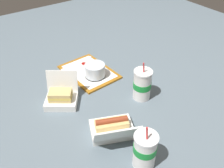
% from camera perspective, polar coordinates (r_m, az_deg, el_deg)
% --- Properties ---
extents(ground_plane, '(3.20, 3.20, 0.00)m').
position_cam_1_polar(ground_plane, '(1.46, 0.95, -2.18)').
color(ground_plane, slate).
extents(food_tray, '(0.38, 0.28, 0.01)m').
position_cam_1_polar(food_tray, '(1.63, -5.28, 2.76)').
color(food_tray, '#A56619').
rests_on(food_tray, ground_plane).
extents(cake_container, '(0.13, 0.13, 0.08)m').
position_cam_1_polar(cake_container, '(1.56, -3.89, 3.04)').
color(cake_container, black).
rests_on(cake_container, food_tray).
extents(ketchup_cup, '(0.04, 0.04, 0.02)m').
position_cam_1_polar(ketchup_cup, '(1.67, -6.42, 4.35)').
color(ketchup_cup, white).
rests_on(ketchup_cup, food_tray).
extents(napkin_stack, '(0.11, 0.11, 0.00)m').
position_cam_1_polar(napkin_stack, '(1.65, -9.28, 3.15)').
color(napkin_stack, white).
rests_on(napkin_stack, food_tray).
extents(plastic_fork, '(0.10, 0.06, 0.00)m').
position_cam_1_polar(plastic_fork, '(1.73, -4.86, 5.36)').
color(plastic_fork, white).
rests_on(plastic_fork, food_tray).
extents(clamshell_hotdog_center, '(0.28, 0.27, 0.16)m').
position_cam_1_polar(clamshell_hotdog_center, '(1.20, 0.07, -10.11)').
color(clamshell_hotdog_center, white).
rests_on(clamshell_hotdog_center, ground_plane).
extents(clamshell_sandwich_back, '(0.23, 0.23, 0.16)m').
position_cam_1_polar(clamshell_sandwich_back, '(1.39, -11.53, -2.99)').
color(clamshell_sandwich_back, white).
rests_on(clamshell_sandwich_back, ground_plane).
extents(soda_cup_right, '(0.10, 0.10, 0.24)m').
position_cam_1_polar(soda_cup_right, '(1.39, 6.91, -0.11)').
color(soda_cup_right, white).
rests_on(soda_cup_right, ground_plane).
extents(soda_cup_left, '(0.10, 0.10, 0.23)m').
position_cam_1_polar(soda_cup_left, '(1.06, 7.50, -14.73)').
color(soda_cup_left, white).
rests_on(soda_cup_left, ground_plane).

